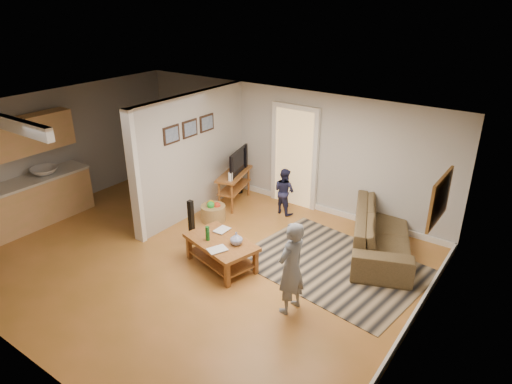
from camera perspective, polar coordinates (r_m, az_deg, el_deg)
ground at (r=8.21m, az=-8.01°, el=-8.06°), size 7.50×7.50×0.00m
room_shell at (r=8.53m, az=-11.88°, el=3.85°), size 7.54×6.02×2.52m
area_rug at (r=8.01m, az=9.61°, el=-9.00°), size 3.18×2.51×0.01m
sofa at (r=8.67m, az=15.23°, el=-6.83°), size 1.82×2.67×0.73m
coffee_table at (r=7.71m, az=-4.25°, el=-6.80°), size 1.39×1.02×0.74m
tv_console at (r=9.82m, az=-2.69°, el=2.04°), size 0.72×1.22×0.98m
speaker_left at (r=8.41m, az=-8.08°, el=-3.78°), size 0.09×0.09×0.87m
speaker_right at (r=10.39m, az=-2.13°, el=2.48°), size 0.14×0.14×1.03m
toy_basket at (r=9.30m, az=-5.37°, el=-2.52°), size 0.50×0.50×0.45m
child at (r=6.98m, az=4.22°, el=-14.37°), size 0.40×0.56×1.43m
toddler at (r=9.69m, az=3.48°, el=-2.56°), size 0.54×0.46×0.99m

